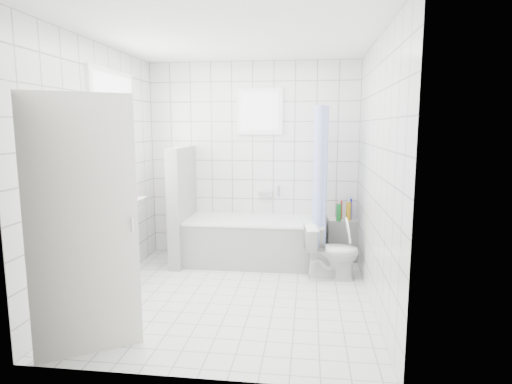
# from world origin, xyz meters

# --- Properties ---
(ground) EXTENTS (3.00, 3.00, 0.00)m
(ground) POSITION_xyz_m (0.00, 0.00, 0.00)
(ground) COLOR white
(ground) RESTS_ON ground
(ceiling) EXTENTS (3.00, 3.00, 0.00)m
(ceiling) POSITION_xyz_m (0.00, 0.00, 2.60)
(ceiling) COLOR white
(ceiling) RESTS_ON ground
(wall_back) EXTENTS (2.80, 0.02, 2.60)m
(wall_back) POSITION_xyz_m (0.00, 1.50, 1.30)
(wall_back) COLOR white
(wall_back) RESTS_ON ground
(wall_front) EXTENTS (2.80, 0.02, 2.60)m
(wall_front) POSITION_xyz_m (0.00, -1.50, 1.30)
(wall_front) COLOR white
(wall_front) RESTS_ON ground
(wall_left) EXTENTS (0.02, 3.00, 2.60)m
(wall_left) POSITION_xyz_m (-1.40, 0.00, 1.30)
(wall_left) COLOR white
(wall_left) RESTS_ON ground
(wall_right) EXTENTS (0.02, 3.00, 2.60)m
(wall_right) POSITION_xyz_m (1.40, 0.00, 1.30)
(wall_right) COLOR white
(wall_right) RESTS_ON ground
(window_left) EXTENTS (0.01, 0.90, 1.40)m
(window_left) POSITION_xyz_m (-1.35, 0.30, 1.60)
(window_left) COLOR white
(window_left) RESTS_ON wall_left
(window_back) EXTENTS (0.50, 0.01, 0.50)m
(window_back) POSITION_xyz_m (0.10, 1.46, 1.95)
(window_back) COLOR white
(window_back) RESTS_ON wall_back
(window_sill) EXTENTS (0.18, 1.02, 0.08)m
(window_sill) POSITION_xyz_m (-1.31, 0.30, 0.86)
(window_sill) COLOR white
(window_sill) RESTS_ON wall_left
(door) EXTENTS (0.69, 0.47, 2.00)m
(door) POSITION_xyz_m (-0.91, -1.26, 1.00)
(door) COLOR silver
(door) RESTS_ON ground
(bathtub) EXTENTS (1.75, 0.77, 0.58)m
(bathtub) POSITION_xyz_m (0.08, 1.12, 0.29)
(bathtub) COLOR white
(bathtub) RESTS_ON ground
(partition_wall) EXTENTS (0.15, 0.85, 1.50)m
(partition_wall) POSITION_xyz_m (-0.86, 1.07, 0.75)
(partition_wall) COLOR white
(partition_wall) RESTS_ON ground
(tiled_ledge) EXTENTS (0.40, 0.24, 0.55)m
(tiled_ledge) POSITION_xyz_m (1.22, 1.38, 0.28)
(tiled_ledge) COLOR white
(tiled_ledge) RESTS_ON ground
(toilet) EXTENTS (0.66, 0.43, 0.64)m
(toilet) POSITION_xyz_m (1.03, 0.65, 0.32)
(toilet) COLOR white
(toilet) RESTS_ON ground
(curtain_rod) EXTENTS (0.02, 0.80, 0.02)m
(curtain_rod) POSITION_xyz_m (0.89, 1.10, 2.00)
(curtain_rod) COLOR silver
(curtain_rod) RESTS_ON wall_back
(shower_curtain) EXTENTS (0.14, 0.48, 1.78)m
(shower_curtain) POSITION_xyz_m (0.89, 0.97, 1.10)
(shower_curtain) COLOR #4D5FE2
(shower_curtain) RESTS_ON curtain_rod
(tub_faucet) EXTENTS (0.18, 0.06, 0.06)m
(tub_faucet) POSITION_xyz_m (0.18, 1.46, 0.85)
(tub_faucet) COLOR silver
(tub_faucet) RESTS_ON wall_back
(sill_bottles) EXTENTS (0.16, 0.72, 0.30)m
(sill_bottles) POSITION_xyz_m (-1.30, 0.25, 1.02)
(sill_bottles) COLOR white
(sill_bottles) RESTS_ON window_sill
(ledge_bottles) EXTENTS (0.21, 0.18, 0.28)m
(ledge_bottles) POSITION_xyz_m (1.22, 1.35, 0.67)
(ledge_bottles) COLOR gold
(ledge_bottles) RESTS_ON tiled_ledge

